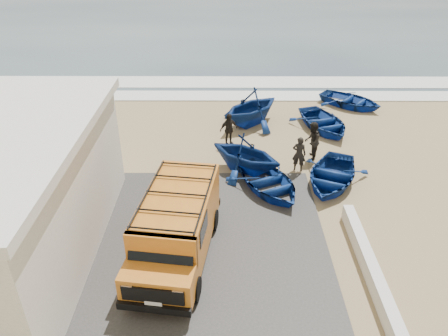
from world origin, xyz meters
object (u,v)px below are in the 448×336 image
object	(u,v)px
boat_far_left	(251,107)
fisherman_middle	(312,141)
van	(176,225)
fisherman_front	(299,154)
boat_far_right	(351,100)
boat_near_left	(268,182)
parapet	(371,270)
fisherman_back	(229,129)
boat_mid_right	(324,122)
boat_mid_left	(246,154)
boat_near_right	(331,175)

from	to	relation	value
boat_far_left	fisherman_middle	bearing A→B (deg)	-9.26
van	fisherman_front	world-z (taller)	van
boat_far_right	fisherman_middle	world-z (taller)	fisherman_middle
boat_near_left	boat_far_right	xyz separation A→B (m)	(5.37, 8.69, -0.01)
parapet	boat_near_left	xyz separation A→B (m)	(-2.69, 4.78, 0.10)
boat_far_left	fisherman_back	distance (m)	2.60
boat_near_left	boat_mid_right	distance (m)	6.53
boat_mid_left	boat_mid_right	xyz separation A→B (m)	(4.10, 4.18, -0.46)
boat_mid_right	fisherman_front	distance (m)	4.49
boat_far_right	boat_near_right	bearing A→B (deg)	-159.57
boat_near_right	fisherman_back	size ratio (longest dim) A/B	2.37
van	boat_far_right	xyz separation A→B (m)	(8.56, 12.46, -0.82)
parapet	fisherman_middle	xyz separation A→B (m)	(-0.58, 7.36, 0.60)
boat_mid_left	boat_far_right	bearing A→B (deg)	-6.84
parapet	boat_mid_left	bearing A→B (deg)	119.45
boat_near_left	boat_near_right	size ratio (longest dim) A/B	0.97
boat_far_left	fisherman_middle	xyz separation A→B (m)	(2.51, -3.69, -0.09)
boat_mid_left	fisherman_front	world-z (taller)	boat_mid_left
van	boat_near_right	size ratio (longest dim) A/B	1.44
boat_near_right	fisherman_middle	size ratio (longest dim) A/B	2.13
parapet	fisherman_back	bearing A→B (deg)	115.84
boat_mid_right	fisherman_middle	world-z (taller)	fisherman_middle
boat_near_right	boat_far_left	distance (m)	6.52
parapet	van	bearing A→B (deg)	170.23
boat_mid_left	boat_near_left	bearing A→B (deg)	-116.54
boat_mid_right	boat_mid_left	bearing A→B (deg)	-152.41
van	boat_mid_left	world-z (taller)	van
boat_near_left	fisherman_front	xyz separation A→B (m)	(1.41, 1.58, 0.40)
boat_mid_left	fisherman_back	distance (m)	2.57
boat_near_right	boat_far_right	bearing A→B (deg)	94.93
boat_mid_left	boat_far_left	distance (m)	4.82
fisherman_front	fisherman_middle	world-z (taller)	fisherman_middle
fisherman_front	boat_near_right	bearing A→B (deg)	153.01
van	boat_near_right	distance (m)	7.22
boat_far_left	fisherman_front	world-z (taller)	boat_far_left
parapet	van	size ratio (longest dim) A/B	1.12
van	boat_near_left	distance (m)	5.00
boat_mid_right	fisherman_back	world-z (taller)	fisherman_back
parapet	boat_mid_right	xyz separation A→B (m)	(0.57, 10.43, 0.11)
boat_mid_left	fisherman_back	world-z (taller)	boat_mid_left
boat_mid_right	boat_far_right	size ratio (longest dim) A/B	1.06
fisherman_back	boat_mid_right	bearing A→B (deg)	-9.58
boat_near_right	boat_mid_left	world-z (taller)	boat_mid_left
parapet	boat_far_left	bearing A→B (deg)	105.61
van	boat_mid_left	xyz separation A→B (m)	(2.35, 5.24, -0.33)
boat_far_left	fisherman_front	bearing A→B (deg)	-22.40
parapet	boat_near_right	size ratio (longest dim) A/B	1.61
van	boat_mid_right	distance (m)	11.44
boat_mid_left	boat_mid_right	bearing A→B (deg)	-10.60
van	boat_far_left	size ratio (longest dim) A/B	1.47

